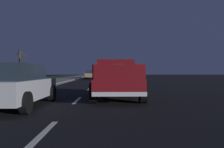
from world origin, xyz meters
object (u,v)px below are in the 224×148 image
(pickup_truck, at_px, (116,78))
(sedan_blue, at_px, (109,75))
(sedan_tan, at_px, (91,74))
(sedan_silver, at_px, (16,85))
(bare_tree_far, at_px, (20,65))

(pickup_truck, bearing_deg, sedan_blue, 0.15)
(pickup_truck, distance_m, sedan_tan, 31.13)
(sedan_silver, bearing_deg, bare_tree_far, 20.34)
(sedan_tan, distance_m, bare_tree_far, 12.88)
(sedan_blue, bearing_deg, bare_tree_far, 91.31)
(pickup_truck, xyz_separation_m, bare_tree_far, (22.58, 13.09, 1.33))
(sedan_blue, bearing_deg, sedan_silver, 171.85)
(sedan_silver, relative_size, sedan_blue, 1.00)
(sedan_silver, relative_size, bare_tree_far, 0.88)
(sedan_silver, height_order, sedan_tan, same)
(sedan_silver, distance_m, sedan_blue, 25.83)
(sedan_silver, xyz_separation_m, sedan_blue, (25.57, -3.66, 0.00))
(sedan_tan, bearing_deg, sedan_blue, -157.44)
(bare_tree_far, bearing_deg, sedan_blue, -88.69)
(sedan_tan, bearing_deg, bare_tree_far, 130.83)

